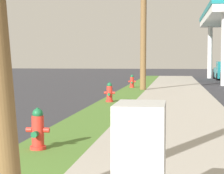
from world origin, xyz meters
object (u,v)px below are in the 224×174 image
(fire_hydrant_third, at_px, (132,82))
(utility_cabinet, at_px, (140,171))
(fire_hydrant_nearest, at_px, (38,131))
(fire_hydrant_second, at_px, (110,93))
(utility_pole_midground, at_px, (144,12))

(fire_hydrant_third, xyz_separation_m, utility_cabinet, (2.13, -20.76, 0.23))
(fire_hydrant_nearest, height_order, fire_hydrant_second, same)
(fire_hydrant_third, relative_size, utility_cabinet, 0.62)
(utility_cabinet, bearing_deg, utility_pole_midground, 94.07)
(fire_hydrant_nearest, bearing_deg, utility_pole_midground, 87.31)
(fire_hydrant_third, bearing_deg, fire_hydrant_nearest, -89.89)
(fire_hydrant_nearest, relative_size, fire_hydrant_second, 1.00)
(utility_cabinet, bearing_deg, fire_hydrant_third, 95.86)
(fire_hydrant_nearest, relative_size, utility_pole_midground, 0.09)
(fire_hydrant_second, height_order, fire_hydrant_third, same)
(fire_hydrant_nearest, relative_size, fire_hydrant_third, 1.00)
(fire_hydrant_third, bearing_deg, utility_pole_midground, -65.44)
(utility_pole_midground, bearing_deg, utility_cabinet, -85.93)
(utility_pole_midground, bearing_deg, fire_hydrant_third, 114.56)
(fire_hydrant_nearest, height_order, utility_cabinet, utility_cabinet)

